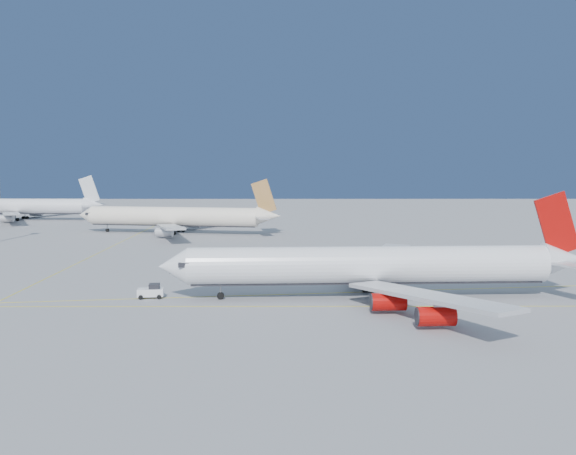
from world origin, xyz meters
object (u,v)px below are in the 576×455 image
at_px(airliner_virgin, 377,266).
at_px(airliner_third, 21,206).
at_px(pushback_tug, 151,291).
at_px(airliner_etihad, 178,217).

bearing_deg(airliner_virgin, airliner_third, 126.54).
distance_m(airliner_virgin, pushback_tug, 33.76).
relative_size(airliner_virgin, pushback_tug, 16.14).
bearing_deg(airliner_third, airliner_etihad, -32.84).
distance_m(airliner_virgin, airliner_etihad, 97.21).
height_order(airliner_virgin, airliner_third, airliner_virgin).
relative_size(airliner_etihad, pushback_tug, 14.96).
bearing_deg(airliner_third, airliner_virgin, -48.89).
xyz_separation_m(airliner_virgin, pushback_tug, (-33.55, -0.20, -3.78)).
bearing_deg(airliner_third, pushback_tug, -59.03).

